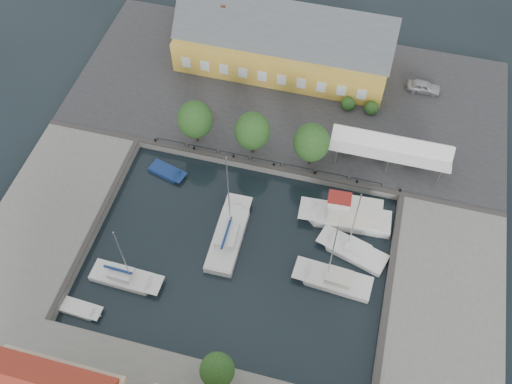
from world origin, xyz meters
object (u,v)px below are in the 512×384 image
at_px(center_sailboat, 229,237).
at_px(car_silver, 424,87).
at_px(trawler, 349,216).
at_px(tent_canopy, 391,148).
at_px(warehouse, 279,42).
at_px(east_boat_b, 335,280).
at_px(west_boat_d, 125,278).
at_px(launch_sw, 81,310).
at_px(launch_nw, 167,172).
at_px(east_boat_a, 354,252).
at_px(car_red, 199,118).

bearing_deg(center_sailboat, car_silver, 55.74).
bearing_deg(trawler, tent_canopy, 70.01).
distance_m(warehouse, car_silver, 19.91).
bearing_deg(warehouse, east_boat_b, -66.44).
relative_size(east_boat_b, west_boat_d, 1.08).
bearing_deg(launch_sw, west_boat_d, 55.14).
xyz_separation_m(west_boat_d, launch_sw, (-3.07, -4.41, -0.18)).
height_order(tent_canopy, west_boat_d, west_boat_d).
relative_size(car_silver, launch_sw, 0.99).
xyz_separation_m(tent_canopy, east_boat_b, (-3.31, -16.62, -3.42)).
height_order(car_silver, launch_nw, car_silver).
xyz_separation_m(car_silver, east_boat_b, (-6.43, -29.81, -1.49)).
bearing_deg(launch_sw, east_boat_a, 27.75).
bearing_deg(warehouse, launch_sw, -105.71).
distance_m(tent_canopy, center_sailboat, 21.47).
bearing_deg(warehouse, trawler, -59.19).
height_order(car_silver, east_boat_a, east_boat_a).
height_order(center_sailboat, launch_nw, center_sailboat).
distance_m(tent_canopy, west_boat_d, 33.33).
height_order(car_silver, car_red, car_silver).
xyz_separation_m(tent_canopy, trawler, (-3.16, -8.68, -2.67)).
distance_m(car_red, west_boat_d, 22.67).
height_order(tent_canopy, east_boat_a, east_boat_a).
height_order(tent_canopy, center_sailboat, center_sailboat).
distance_m(warehouse, west_boat_d, 36.99).
distance_m(tent_canopy, trawler, 9.61).
relative_size(car_red, east_boat_b, 0.32).
bearing_deg(trawler, east_boat_a, -72.09).
bearing_deg(east_boat_b, launch_sw, -158.37).
distance_m(center_sailboat, east_boat_a, 13.86).
xyz_separation_m(car_red, launch_nw, (-1.56, -8.07, -1.52)).
xyz_separation_m(car_silver, launch_nw, (-28.49, -20.62, -1.66)).
bearing_deg(launch_sw, launch_nw, 82.33).
xyz_separation_m(car_red, east_boat_b, (20.50, -17.26, -1.35)).
relative_size(car_red, launch_nw, 0.75).
height_order(center_sailboat, east_boat_a, center_sailboat).
relative_size(car_red, trawler, 0.35).
bearing_deg(east_boat_a, tent_canopy, 81.61).
bearing_deg(trawler, east_boat_b, -91.08).
bearing_deg(car_silver, west_boat_d, 141.16).
height_order(east_boat_a, west_boat_d, east_boat_a).
xyz_separation_m(center_sailboat, launch_sw, (-12.28, -12.03, -0.27)).
bearing_deg(warehouse, tent_canopy, -39.86).
xyz_separation_m(west_boat_d, launch_nw, (-0.52, 14.54, -0.18)).
bearing_deg(launch_sw, center_sailboat, 44.41).
distance_m(east_boat_b, launch_nw, 23.89).
distance_m(east_boat_b, launch_sw, 26.47).
relative_size(warehouse, launch_nw, 5.81).
distance_m(center_sailboat, east_boat_b, 12.53).
bearing_deg(west_boat_d, launch_sw, -124.86).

